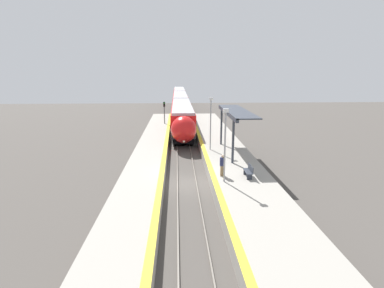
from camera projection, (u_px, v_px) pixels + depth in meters
ground_plane at (187, 184)px, 22.89m from camera, size 120.00×120.00×0.00m
rail_left at (178, 183)px, 22.84m from camera, size 0.08×90.00×0.15m
rail_right at (196, 183)px, 22.91m from camera, size 0.08×90.00×0.15m
train at (180, 103)px, 59.98m from camera, size 2.89×60.21×3.92m
platform_right at (238, 177)px, 22.97m from camera, size 4.45×64.00×0.98m
platform_left at (143, 179)px, 22.62m from camera, size 3.21×64.00×0.98m
platform_bench at (249, 171)px, 21.46m from camera, size 0.44×1.45×0.89m
person_waiting at (222, 165)px, 21.59m from camera, size 0.36×0.22×1.60m
railway_signal at (164, 113)px, 43.26m from camera, size 0.28×0.28×4.12m
lamppost_near at (225, 141)px, 20.00m from camera, size 0.36×0.20×5.04m
lamppost_mid at (211, 120)px, 28.46m from camera, size 0.36×0.20×5.04m
station_canopy at (233, 114)px, 27.23m from camera, size 2.02×9.57×3.96m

